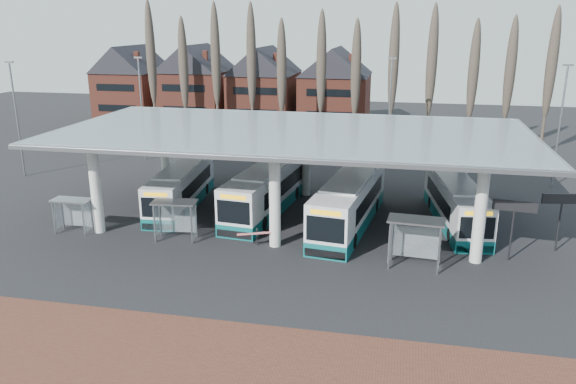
% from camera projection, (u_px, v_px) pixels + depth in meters
% --- Properties ---
extents(ground, '(140.00, 140.00, 0.00)m').
position_uv_depth(ground, '(266.00, 262.00, 32.77)').
color(ground, black).
rests_on(ground, ground).
extents(station_canopy, '(32.00, 16.00, 6.34)m').
position_uv_depth(station_canopy, '(293.00, 139.00, 38.60)').
color(station_canopy, silver).
rests_on(station_canopy, ground).
extents(poplar_row, '(45.10, 1.10, 14.50)m').
position_uv_depth(poplar_row, '(338.00, 66.00, 61.10)').
color(poplar_row, '#473D33').
rests_on(poplar_row, ground).
extents(townhouse_row, '(36.80, 10.30, 12.25)m').
position_uv_depth(townhouse_row, '(230.00, 80.00, 75.30)').
color(townhouse_row, brown).
rests_on(townhouse_row, ground).
extents(lamp_post_a, '(0.80, 0.16, 10.17)m').
position_uv_depth(lamp_post_a, '(142.00, 107.00, 55.32)').
color(lamp_post_a, slate).
rests_on(lamp_post_a, ground).
extents(lamp_post_b, '(0.80, 0.16, 10.17)m').
position_uv_depth(lamp_post_b, '(390.00, 108.00, 54.38)').
color(lamp_post_b, slate).
rests_on(lamp_post_b, ground).
extents(lamp_post_c, '(0.80, 0.16, 10.17)m').
position_uv_depth(lamp_post_c, '(560.00, 124.00, 46.04)').
color(lamp_post_c, slate).
rests_on(lamp_post_c, ground).
extents(lamp_post_d, '(0.80, 0.16, 10.17)m').
position_uv_depth(lamp_post_d, '(17.00, 117.00, 49.39)').
color(lamp_post_d, slate).
rests_on(lamp_post_d, ground).
extents(bus_0, '(3.31, 11.06, 3.03)m').
position_uv_depth(bus_0, '(181.00, 188.00, 42.27)').
color(bus_0, silver).
rests_on(bus_0, ground).
extents(bus_1, '(3.89, 12.26, 3.35)m').
position_uv_depth(bus_1, '(267.00, 190.00, 41.13)').
color(bus_1, silver).
rests_on(bus_1, ground).
extents(bus_2, '(4.16, 12.56, 3.43)m').
position_uv_depth(bus_2, '(349.00, 203.00, 38.17)').
color(bus_2, silver).
rests_on(bus_2, ground).
extents(bus_3, '(3.91, 11.19, 3.05)m').
position_uv_depth(bus_3, '(456.00, 203.00, 38.66)').
color(bus_3, silver).
rests_on(bus_3, ground).
extents(shelter_0, '(2.49, 1.27, 2.30)m').
position_uv_depth(shelter_0, '(73.00, 208.00, 36.95)').
color(shelter_0, gray).
rests_on(shelter_0, ground).
extents(shelter_1, '(2.91, 1.67, 2.58)m').
position_uv_depth(shelter_1, '(176.00, 211.00, 35.65)').
color(shelter_1, gray).
rests_on(shelter_1, ground).
extents(shelter_2, '(3.24, 1.80, 2.90)m').
position_uv_depth(shelter_2, '(416.00, 232.00, 31.56)').
color(shelter_2, gray).
rests_on(shelter_2, ground).
extents(info_sign_0, '(2.44, 0.45, 3.64)m').
position_uv_depth(info_sign_0, '(514.00, 211.00, 32.12)').
color(info_sign_0, black).
rests_on(info_sign_0, ground).
extents(info_sign_1, '(2.44, 0.56, 3.65)m').
position_uv_depth(info_sign_1, '(562.00, 203.00, 33.43)').
color(info_sign_1, black).
rests_on(info_sign_1, ground).
extents(barrier, '(2.09, 1.02, 1.11)m').
position_uv_depth(barrier, '(255.00, 234.00, 34.59)').
color(barrier, black).
rests_on(barrier, ground).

